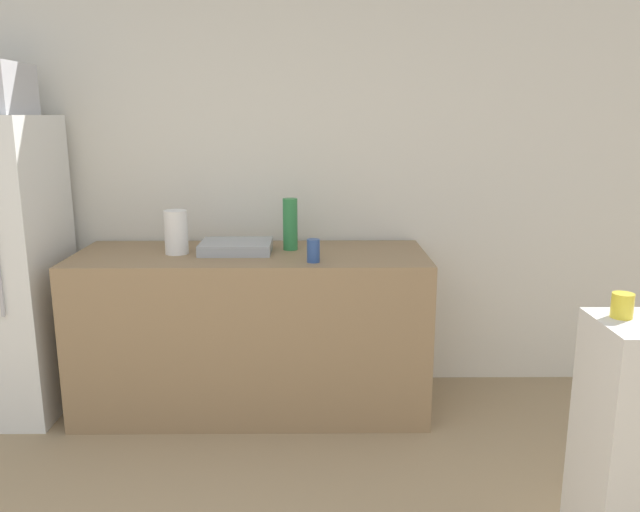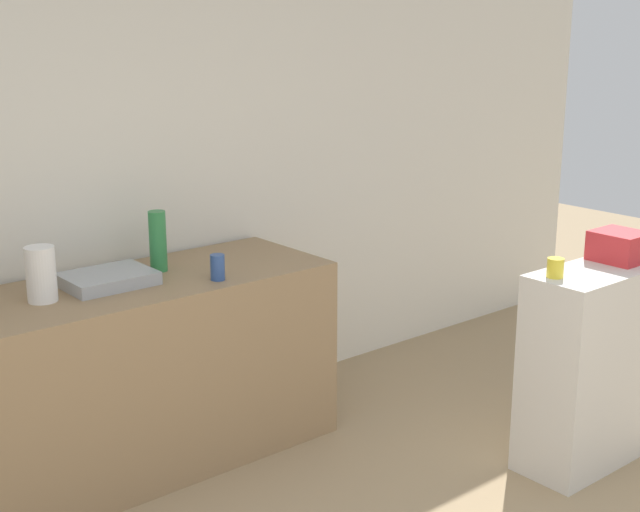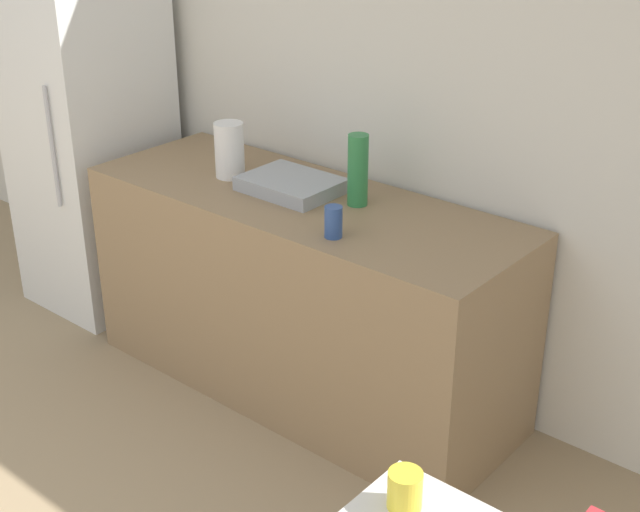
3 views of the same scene
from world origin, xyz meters
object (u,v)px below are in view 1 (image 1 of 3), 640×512
bottle_tall (290,224)px  bottle_short (313,251)px  jar (622,305)px  paper_towel_roll (176,232)px

bottle_tall → bottle_short: bottle_tall is taller
bottle_short → jar: 1.54m
paper_towel_roll → jar: bearing=-35.2°
jar → bottle_short: bearing=135.0°
jar → paper_towel_roll: bearing=144.8°
jar → paper_towel_roll: paper_towel_roll is taller
bottle_tall → jar: 1.86m
bottle_tall → paper_towel_roll: 0.64m
bottle_short → jar: jar is taller
bottle_short → bottle_tall: bearing=112.7°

